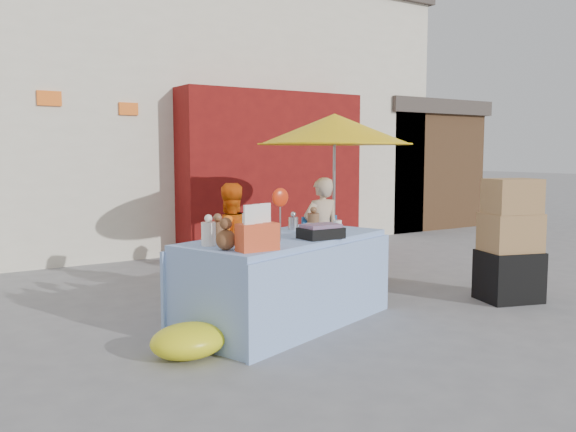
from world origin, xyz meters
TOP-DOWN VIEW (x-y plane):
  - ground at (0.00, 0.00)m, footprint 80.00×80.00m
  - backdrop at (0.52, 7.52)m, footprint 14.00×8.00m
  - market_table at (-0.01, 0.40)m, footprint 2.37×1.65m
  - chair_left at (-0.01, 1.39)m, footprint 0.52×0.51m
  - chair_right at (1.24, 1.39)m, footprint 0.52×0.51m
  - vendor_orange at (-0.01, 1.52)m, footprint 0.66×0.54m
  - vendor_beige at (1.24, 1.52)m, footprint 0.51×0.36m
  - umbrella at (1.54, 1.67)m, footprint 1.90×1.90m
  - box_stack at (2.52, -0.19)m, footprint 0.72×0.65m
  - tarp_bundle at (-1.18, -0.00)m, footprint 0.69×0.60m

SIDE VIEW (x-z plane):
  - ground at x=0.00m, z-range 0.00..0.00m
  - tarp_bundle at x=-1.18m, z-range 0.00..0.28m
  - chair_left at x=-0.01m, z-range -0.17..0.68m
  - chair_right at x=1.24m, z-range -0.17..0.68m
  - market_table at x=-0.01m, z-range -0.23..1.08m
  - box_stack at x=2.52m, z-range -0.05..1.29m
  - vendor_orange at x=-0.01m, z-range 0.00..1.29m
  - vendor_beige at x=1.24m, z-range 0.00..1.32m
  - umbrella at x=1.54m, z-range 0.85..2.94m
  - backdrop at x=0.52m, z-range -0.80..7.00m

